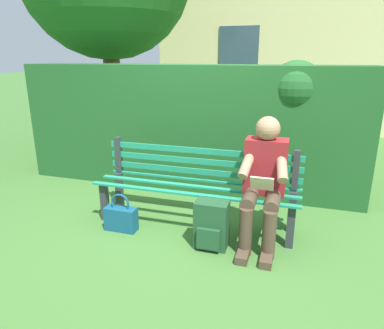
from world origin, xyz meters
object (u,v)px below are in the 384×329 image
object	(u,v)px
park_bench	(197,183)
backpack	(211,225)
handbag	(121,218)
person_seated	(264,179)

from	to	relation	value
park_bench	backpack	world-z (taller)	park_bench
backpack	handbag	world-z (taller)	backpack
park_bench	handbag	xyz separation A→B (m)	(0.67, 0.40, -0.31)
park_bench	person_seated	size ratio (longest dim) A/B	1.77
person_seated	handbag	distance (m)	1.45
backpack	handbag	size ratio (longest dim) A/B	1.14
park_bench	person_seated	world-z (taller)	person_seated
person_seated	backpack	distance (m)	0.63
backpack	handbag	distance (m)	0.94
person_seated	backpack	xyz separation A→B (m)	(0.41, 0.27, -0.40)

